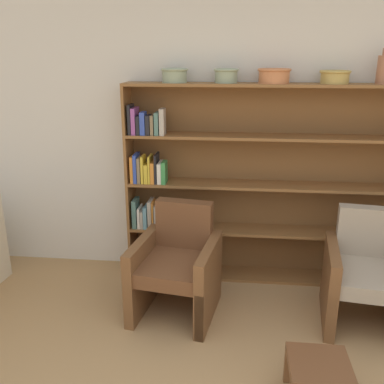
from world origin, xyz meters
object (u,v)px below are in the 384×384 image
Objects in this scene: armchair_leather at (177,266)px; armchair_cushioned at (367,275)px; bookshelf at (247,186)px; bowl_slate at (274,75)px; footstool at (319,370)px; bowl_sage at (226,75)px; bowl_brass at (175,74)px; bowl_cream at (335,76)px.

armchair_cushioned is (1.52, 0.00, 0.00)m from armchair_leather.
bookshelf is 1.01m from bowl_slate.
bowl_sage is at bearing 112.35° from footstool.
armchair_leather is (-0.75, -0.64, -1.49)m from bowl_slate.
bowl_brass reaches higher than armchair_cushioned.
bowl_brass is at bearing 180.00° from bowl_sage.
bowl_cream is at bearing -143.96° from armchair_leather.
bookshelf reaches higher than armchair_cushioned.
bowl_cream is at bearing -59.69° from armchair_cushioned.
bowl_brass is 1.10× the size of bowl_sage.
bookshelf is 1.78m from footstool.
footstool is (-0.52, -0.93, -0.16)m from armchair_cushioned.
bowl_slate is 0.32× the size of armchair_leather.
bowl_sage is 0.77× the size of bowl_slate.
bowl_brass is 1.34m from bowl_cream.
armchair_cushioned is at bearing -34.92° from bookshelf.
footstool is at bearing 145.86° from armchair_leather.
armchair_leather is at bearing -81.68° from bowl_brass.
bowl_sage is at bearing 180.00° from bowl_slate.
footstool is (0.43, -1.60, -0.66)m from bookshelf.
bowl_sage is 0.24× the size of armchair_leather.
bowl_brass reaches higher than bowl_cream.
armchair_leather reaches higher than footstool.
bowl_brass is 0.64× the size of footstool.
armchair_cushioned is (0.27, -0.64, -1.49)m from bowl_cream.
bowl_brass is 0.27× the size of armchair_leather.
bowl_cream is 0.29× the size of armchair_cushioned.
bookshelf is 1.00m from armchair_leather.
footstool is (-0.25, -1.57, -1.65)m from bowl_cream.
bowl_cream is (1.34, 0.00, -0.01)m from bowl_brass.
bowl_brass is 0.93× the size of bowl_cream.
bookshelf is 9.20× the size of bowl_slate.
bowl_brass reaches higher than armchair_leather.
bowl_brass is 2.53m from footstool.
footstool is at bearing -81.17° from bowl_slate.
bowl_brass and bowl_slate have the same top height.
footstool is at bearing -99.18° from bowl_cream.
bookshelf is at bearing -27.30° from armchair_cushioned.
armchair_leather is at bearing -130.18° from bookshelf.
bowl_cream reaches higher than bookshelf.
bowl_slate is at bearing -32.20° from armchair_cushioned.
bowl_sage is 1.66m from armchair_leather.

